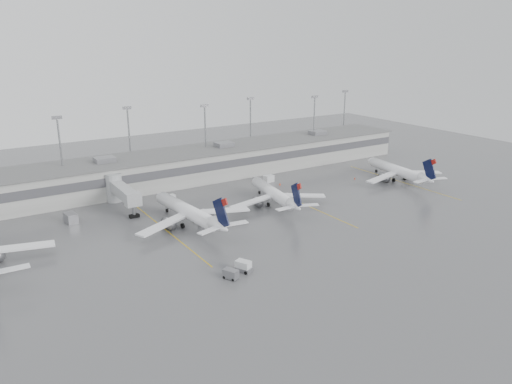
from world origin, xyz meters
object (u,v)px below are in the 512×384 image
jet_mid_left (189,212)px  jet_mid_right (275,194)px  jet_far_right (399,171)px  baggage_tug (243,267)px

jet_mid_left → jet_mid_right: jet_mid_left is taller
jet_mid_left → jet_mid_right: size_ratio=1.10×
jet_mid_right → jet_far_right: jet_far_right is taller
jet_far_right → baggage_tug: jet_far_right is taller
jet_mid_left → baggage_tug: 25.22m
jet_mid_right → baggage_tug: bearing=-123.3°
jet_mid_right → jet_mid_left: bearing=-166.7°
jet_far_right → jet_mid_right: bearing=-173.8°
jet_far_right → baggage_tug: bearing=-151.3°
jet_mid_right → baggage_tug: 36.33m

